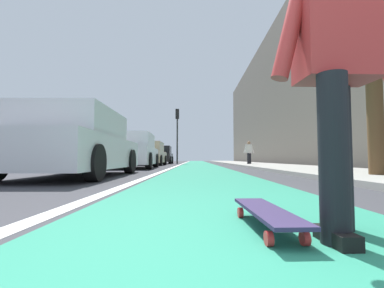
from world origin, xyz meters
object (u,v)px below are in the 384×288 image
(parked_car_mid, at_px, (133,152))
(parked_car_far, at_px, (150,154))
(parked_car_near, at_px, (76,145))
(pedestrian_distant, at_px, (249,151))
(skater_person, at_px, (336,60))
(skateboard, at_px, (266,213))
(street_tree_near, at_px, (371,4))
(traffic_light, at_px, (177,126))
(parked_car_end, at_px, (161,155))

(parked_car_mid, bearing_deg, parked_car_far, 2.17)
(parked_car_near, relative_size, pedestrian_distant, 2.99)
(skater_person, distance_m, parked_car_near, 5.78)
(parked_car_near, xyz_separation_m, pedestrian_distant, (10.55, -6.02, 0.14))
(skateboard, relative_size, parked_car_far, 0.21)
(parked_car_far, bearing_deg, skateboard, -167.92)
(parked_car_far, height_order, street_tree_near, street_tree_near)
(skateboard, relative_size, pedestrian_distant, 0.56)
(skateboard, relative_size, street_tree_near, 0.18)
(skateboard, bearing_deg, parked_car_far, 12.08)
(pedestrian_distant, bearing_deg, parked_car_near, 150.29)
(traffic_light, xyz_separation_m, pedestrian_distant, (-4.91, -4.77, -2.19))
(skateboard, height_order, parked_car_end, parked_car_end)
(parked_car_mid, bearing_deg, pedestrian_distant, -50.08)
(traffic_light, bearing_deg, street_tree_near, -163.03)
(traffic_light, bearing_deg, skateboard, -174.65)
(skateboard, xyz_separation_m, skater_person, (-0.15, -0.35, 0.84))
(skater_person, distance_m, parked_car_mid, 10.72)
(parked_car_mid, height_order, pedestrian_distant, pedestrian_distant)
(skateboard, relative_size, parked_car_end, 0.21)
(skateboard, distance_m, parked_car_mid, 10.49)
(parked_car_mid, height_order, street_tree_near, street_tree_near)
(parked_car_far, relative_size, street_tree_near, 0.83)
(parked_car_near, height_order, street_tree_near, street_tree_near)
(parked_car_near, bearing_deg, street_tree_near, -97.47)
(parked_car_far, bearing_deg, parked_car_near, -178.96)
(skater_person, bearing_deg, parked_car_far, 13.17)
(parked_car_near, bearing_deg, parked_car_mid, -0.09)
(skater_person, relative_size, parked_car_end, 0.40)
(skateboard, xyz_separation_m, pedestrian_distant, (15.03, -2.90, 0.77))
(pedestrian_distant, bearing_deg, parked_car_mid, 129.92)
(parked_car_near, bearing_deg, skateboard, -145.17)
(skater_person, height_order, street_tree_near, street_tree_near)
(skater_person, xyz_separation_m, parked_car_near, (4.63, 3.46, -0.21))
(skater_person, height_order, parked_car_end, skater_person)
(skater_person, height_order, parked_car_near, skater_person)
(parked_car_mid, relative_size, parked_car_end, 1.10)
(traffic_light, height_order, street_tree_near, street_tree_near)
(skater_person, relative_size, traffic_light, 0.37)
(traffic_light, bearing_deg, pedestrian_distant, -135.83)
(skater_person, distance_m, parked_car_far, 16.08)
(parked_car_end, bearing_deg, street_tree_near, -159.67)
(parked_car_near, relative_size, traffic_light, 1.02)
(skater_person, height_order, pedestrian_distant, skater_person)
(skater_person, bearing_deg, traffic_light, 6.29)
(parked_car_near, xyz_separation_m, parked_car_end, (16.57, 0.23, -0.02))
(parked_car_near, bearing_deg, traffic_light, -4.62)
(parked_car_near, height_order, pedestrian_distant, pedestrian_distant)
(parked_car_far, xyz_separation_m, pedestrian_distant, (-0.48, -6.22, 0.16))
(skateboard, bearing_deg, skater_person, -113.37)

